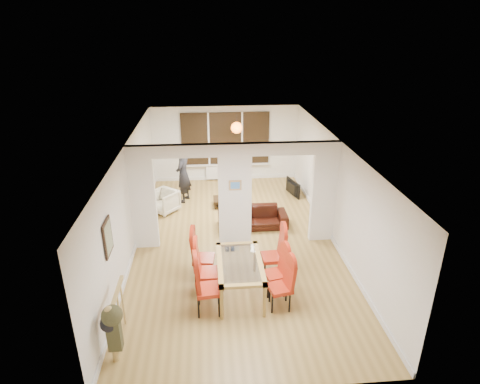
{
  "coord_description": "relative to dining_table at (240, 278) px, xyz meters",
  "views": [
    {
      "loc": [
        -0.63,
        -8.89,
        5.16
      ],
      "look_at": [
        0.17,
        0.6,
        1.13
      ],
      "focal_mm": 30.0,
      "sensor_mm": 36.0,
      "label": 1
    }
  ],
  "objects": [
    {
      "name": "floor",
      "position": [
        0.06,
        2.09,
        -0.38
      ],
      "size": [
        5.0,
        9.0,
        0.01
      ],
      "primitive_type": "cube",
      "color": "#9F7E40",
      "rests_on": "ground"
    },
    {
      "name": "sofa",
      "position": [
        0.6,
        2.91,
        -0.1
      ],
      "size": [
        1.87,
        0.73,
        0.54
      ],
      "primitive_type": "imported",
      "rotation": [
        0.0,
        0.0,
        0.0
      ],
      "color": "black",
      "rests_on": "floor"
    },
    {
      "name": "dining_chair_rc",
      "position": [
        0.76,
        0.54,
        0.2
      ],
      "size": [
        0.48,
        0.48,
        1.15
      ],
      "primitive_type": null,
      "rotation": [
        0.0,
        0.0,
        0.04
      ],
      "color": "#A22410",
      "rests_on": "floor"
    },
    {
      "name": "divider_wall",
      "position": [
        0.06,
        2.09,
        0.92
      ],
      "size": [
        5.0,
        0.18,
        2.6
      ],
      "primitive_type": "cube",
      "color": "white",
      "rests_on": "floor"
    },
    {
      "name": "dining_chair_lc",
      "position": [
        -0.73,
        0.62,
        0.18
      ],
      "size": [
        0.5,
        0.5,
        1.12
      ],
      "primitive_type": null,
      "rotation": [
        0.0,
        0.0,
        -0.12
      ],
      "color": "#A22410",
      "rests_on": "floor"
    },
    {
      "name": "bay_window_blinds",
      "position": [
        0.06,
        6.53,
        1.12
      ],
      "size": [
        3.0,
        0.08,
        1.8
      ],
      "primitive_type": "cube",
      "color": "black",
      "rests_on": "room_walls"
    },
    {
      "name": "dining_chair_rb",
      "position": [
        0.72,
        -0.04,
        0.14
      ],
      "size": [
        0.49,
        0.49,
        1.03
      ],
      "primitive_type": null,
      "rotation": [
        0.0,
        0.0,
        0.23
      ],
      "color": "#A22410",
      "rests_on": "floor"
    },
    {
      "name": "person",
      "position": [
        -1.33,
        4.79,
        0.51
      ],
      "size": [
        0.75,
        0.62,
        1.78
      ],
      "primitive_type": "imported",
      "rotation": [
        0.0,
        0.0,
        -1.91
      ],
      "color": "black",
      "rests_on": "floor"
    },
    {
      "name": "bottle",
      "position": [
        0.28,
        4.28,
        0.0
      ],
      "size": [
        0.06,
        0.06,
        0.25
      ],
      "primitive_type": "cylinder",
      "color": "#143F19",
      "rests_on": "coffee_table"
    },
    {
      "name": "coffee_table",
      "position": [
        0.11,
        4.3,
        -0.25
      ],
      "size": [
        1.21,
        0.86,
        0.25
      ],
      "primitive_type": null,
      "rotation": [
        0.0,
        0.0,
        -0.31
      ],
      "color": "black",
      "rests_on": "floor"
    },
    {
      "name": "armchair",
      "position": [
        -1.9,
        4.05,
        -0.05
      ],
      "size": [
        1.01,
        1.01,
        0.66
      ],
      "primitive_type": "imported",
      "rotation": [
        0.0,
        0.0,
        -0.7
      ],
      "color": "beige",
      "rests_on": "floor"
    },
    {
      "name": "stair_newel",
      "position": [
        -2.19,
        -1.11,
        0.17
      ],
      "size": [
        0.4,
        1.2,
        1.1
      ],
      "primitive_type": null,
      "color": "tan",
      "rests_on": "floor"
    },
    {
      "name": "room_walls",
      "position": [
        0.06,
        2.09,
        0.92
      ],
      "size": [
        5.0,
        9.0,
        2.6
      ],
      "primitive_type": null,
      "color": "silver",
      "rests_on": "floor"
    },
    {
      "name": "bowl",
      "position": [
        -0.1,
        4.26,
        -0.1
      ],
      "size": [
        0.23,
        0.23,
        0.06
      ],
      "primitive_type": "imported",
      "color": "black",
      "rests_on": "coffee_table"
    },
    {
      "name": "dining_chair_la",
      "position": [
        -0.64,
        -0.5,
        0.21
      ],
      "size": [
        0.52,
        0.52,
        1.17
      ],
      "primitive_type": null,
      "rotation": [
        0.0,
        0.0,
        0.11
      ],
      "color": "#A22410",
      "rests_on": "floor"
    },
    {
      "name": "dining_table",
      "position": [
        0.0,
        0.0,
        0.0
      ],
      "size": [
        0.9,
        1.6,
        0.75
      ],
      "primitive_type": null,
      "color": "olive",
      "rests_on": "floor"
    },
    {
      "name": "shoes",
      "position": [
        -0.1,
        1.74,
        -0.33
      ],
      "size": [
        0.22,
        0.24,
        0.09
      ],
      "primitive_type": null,
      "color": "black",
      "rests_on": "floor"
    },
    {
      "name": "pillar_photo",
      "position": [
        0.06,
        2.0,
        1.22
      ],
      "size": [
        0.3,
        0.03,
        0.25
      ],
      "primitive_type": "cube",
      "color": "#4C8CD8",
      "rests_on": "divider_wall"
    },
    {
      "name": "dining_chair_lb",
      "position": [
        -0.64,
        0.04,
        0.21
      ],
      "size": [
        0.49,
        0.49,
        1.17
      ],
      "primitive_type": null,
      "rotation": [
        0.0,
        0.0,
        -0.04
      ],
      "color": "#A22410",
      "rests_on": "floor"
    },
    {
      "name": "radiator",
      "position": [
        0.06,
        6.49,
        -0.08
      ],
      "size": [
        1.4,
        0.08,
        0.5
      ],
      "primitive_type": "cube",
      "color": "white",
      "rests_on": "floor"
    },
    {
      "name": "pendant_light",
      "position": [
        0.36,
        5.39,
        1.77
      ],
      "size": [
        0.36,
        0.36,
        0.36
      ],
      "primitive_type": "sphere",
      "color": "orange",
      "rests_on": "room_walls"
    },
    {
      "name": "dining_chair_ra",
      "position": [
        0.73,
        -0.5,
        0.14
      ],
      "size": [
        0.5,
        0.5,
        1.04
      ],
      "primitive_type": null,
      "rotation": [
        0.0,
        0.0,
        0.22
      ],
      "color": "#A22410",
      "rests_on": "floor"
    },
    {
      "name": "wall_poster",
      "position": [
        -2.41,
        -0.31,
        1.22
      ],
      "size": [
        0.04,
        0.52,
        0.67
      ],
      "primitive_type": "cube",
      "color": "gray",
      "rests_on": "room_walls"
    },
    {
      "name": "television",
      "position": [
        2.06,
        4.95,
        -0.13
      ],
      "size": [
        0.87,
        0.35,
        0.5
      ],
      "primitive_type": "imported",
      "rotation": [
        0.0,
        0.0,
        1.85
      ],
      "color": "black",
      "rests_on": "floor"
    }
  ]
}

